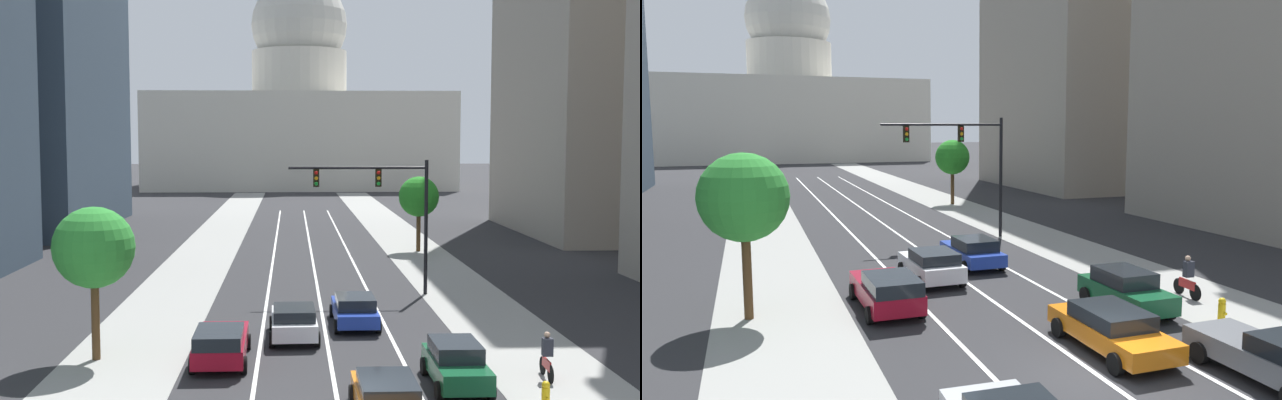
% 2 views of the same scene
% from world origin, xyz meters
% --- Properties ---
extents(ground_plane, '(400.00, 400.00, 0.00)m').
position_xyz_m(ground_plane, '(0.00, 40.00, 0.00)').
color(ground_plane, '#2B2B2D').
extents(sidewalk_left, '(4.76, 130.00, 0.01)m').
position_xyz_m(sidewalk_left, '(-7.98, 35.00, 0.01)').
color(sidewalk_left, gray).
rests_on(sidewalk_left, ground).
extents(sidewalk_right, '(4.76, 130.00, 0.01)m').
position_xyz_m(sidewalk_right, '(7.98, 35.00, 0.01)').
color(sidewalk_right, gray).
rests_on(sidewalk_right, ground).
extents(lane_stripe_left, '(0.16, 90.00, 0.01)m').
position_xyz_m(lane_stripe_left, '(-2.80, 25.00, 0.01)').
color(lane_stripe_left, white).
rests_on(lane_stripe_left, ground).
extents(lane_stripe_center, '(0.16, 90.00, 0.01)m').
position_xyz_m(lane_stripe_center, '(0.00, 25.00, 0.01)').
color(lane_stripe_center, white).
rests_on(lane_stripe_center, ground).
extents(lane_stripe_right, '(0.16, 90.00, 0.01)m').
position_xyz_m(lane_stripe_right, '(2.80, 25.00, 0.01)').
color(lane_stripe_right, white).
rests_on(lane_stripe_right, ground).
extents(capitol_building, '(51.42, 28.18, 38.21)m').
position_xyz_m(capitol_building, '(0.00, 115.72, 12.18)').
color(capitol_building, beige).
rests_on(capitol_building, ground).
extents(car_orange, '(2.08, 4.79, 1.36)m').
position_xyz_m(car_orange, '(1.40, 1.43, 0.73)').
color(car_orange, orange).
rests_on(car_orange, ground).
extents(car_crimson, '(2.16, 4.82, 1.51)m').
position_xyz_m(car_crimson, '(-4.20, 7.77, 0.80)').
color(car_crimson, maroon).
rests_on(car_crimson, ground).
extents(car_blue, '(2.13, 4.57, 1.45)m').
position_xyz_m(car_blue, '(1.40, 13.51, 0.76)').
color(car_blue, '#1E389E').
rests_on(car_blue, ground).
extents(car_white, '(2.19, 4.25, 1.47)m').
position_xyz_m(car_white, '(-1.40, 11.26, 0.78)').
color(car_white, silver).
rests_on(car_white, ground).
extents(car_green, '(1.94, 4.11, 1.56)m').
position_xyz_m(car_green, '(4.20, 4.72, 0.81)').
color(car_green, '#14512D').
rests_on(car_green, ground).
extents(traffic_signal_mast, '(7.65, 0.39, 7.43)m').
position_xyz_m(traffic_signal_mast, '(3.63, 20.48, 5.35)').
color(traffic_signal_mast, black).
rests_on(traffic_signal_mast, ground).
extents(fire_hydrant, '(0.26, 0.35, 0.91)m').
position_xyz_m(fire_hydrant, '(6.59, 2.38, 0.46)').
color(fire_hydrant, yellow).
rests_on(fire_hydrant, ground).
extents(cyclist, '(0.37, 1.70, 1.72)m').
position_xyz_m(cyclist, '(7.63, 5.39, 0.85)').
color(cyclist, black).
rests_on(cyclist, ground).
extents(street_tree_mid_right, '(3.06, 3.06, 5.73)m').
position_xyz_m(street_tree_mid_right, '(8.19, 36.61, 4.17)').
color(street_tree_mid_right, '#51381E').
rests_on(street_tree_mid_right, ground).
extents(street_tree_mid_left, '(3.16, 3.16, 5.99)m').
position_xyz_m(street_tree_mid_left, '(-9.11, 8.46, 4.38)').
color(street_tree_mid_left, '#51381E').
rests_on(street_tree_mid_left, ground).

